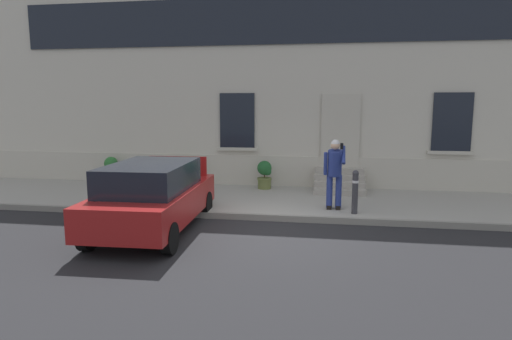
{
  "coord_description": "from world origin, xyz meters",
  "views": [
    {
      "loc": [
        1.36,
        -9.04,
        2.75
      ],
      "look_at": [
        -0.36,
        1.6,
        1.1
      ],
      "focal_mm": 30.83,
      "sensor_mm": 36.0,
      "label": 1
    }
  ],
  "objects_px": {
    "person_on_phone": "(335,170)",
    "planter_cream": "(186,171)",
    "planter_olive": "(265,174)",
    "hatchback_car_red": "(153,195)",
    "bollard_near_person": "(355,190)",
    "planter_charcoal": "(112,169)"
  },
  "relations": [
    {
      "from": "bollard_near_person",
      "to": "planter_olive",
      "type": "distance_m",
      "value": 3.69
    },
    {
      "from": "bollard_near_person",
      "to": "planter_charcoal",
      "type": "relative_size",
      "value": 1.22
    },
    {
      "from": "hatchback_car_red",
      "to": "person_on_phone",
      "type": "height_order",
      "value": "person_on_phone"
    },
    {
      "from": "planter_charcoal",
      "to": "planter_cream",
      "type": "height_order",
      "value": "same"
    },
    {
      "from": "hatchback_car_red",
      "to": "person_on_phone",
      "type": "xyz_separation_m",
      "value": [
        3.85,
        1.94,
        0.36
      ]
    },
    {
      "from": "bollard_near_person",
      "to": "hatchback_car_red",
      "type": "bearing_deg",
      "value": -159.16
    },
    {
      "from": "hatchback_car_red",
      "to": "person_on_phone",
      "type": "bearing_deg",
      "value": 26.79
    },
    {
      "from": "hatchback_car_red",
      "to": "bollard_near_person",
      "type": "height_order",
      "value": "hatchback_car_red"
    },
    {
      "from": "hatchback_car_red",
      "to": "planter_olive",
      "type": "bearing_deg",
      "value": 67.48
    },
    {
      "from": "bollard_near_person",
      "to": "planter_olive",
      "type": "relative_size",
      "value": 1.22
    },
    {
      "from": "planter_charcoal",
      "to": "hatchback_car_red",
      "type": "bearing_deg",
      "value": -53.94
    },
    {
      "from": "person_on_phone",
      "to": "planter_cream",
      "type": "xyz_separation_m",
      "value": [
        -4.59,
        2.56,
        -0.54
      ]
    },
    {
      "from": "person_on_phone",
      "to": "planter_olive",
      "type": "xyz_separation_m",
      "value": [
        -2.05,
        2.39,
        -0.54
      ]
    },
    {
      "from": "planter_charcoal",
      "to": "planter_olive",
      "type": "xyz_separation_m",
      "value": [
        5.09,
        -0.19,
        0.0
      ]
    },
    {
      "from": "hatchback_car_red",
      "to": "planter_cream",
      "type": "xyz_separation_m",
      "value": [
        -0.75,
        4.5,
        -0.18
      ]
    },
    {
      "from": "person_on_phone",
      "to": "planter_olive",
      "type": "bearing_deg",
      "value": 137.46
    },
    {
      "from": "planter_charcoal",
      "to": "planter_cream",
      "type": "relative_size",
      "value": 1.0
    },
    {
      "from": "hatchback_car_red",
      "to": "person_on_phone",
      "type": "relative_size",
      "value": 2.37
    },
    {
      "from": "planter_olive",
      "to": "person_on_phone",
      "type": "bearing_deg",
      "value": -49.43
    },
    {
      "from": "bollard_near_person",
      "to": "person_on_phone",
      "type": "bearing_deg",
      "value": 148.76
    },
    {
      "from": "bollard_near_person",
      "to": "planter_olive",
      "type": "xyz_separation_m",
      "value": [
        -2.53,
        2.69,
        -0.11
      ]
    },
    {
      "from": "planter_olive",
      "to": "planter_charcoal",
      "type": "bearing_deg",
      "value": 177.88
    }
  ]
}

